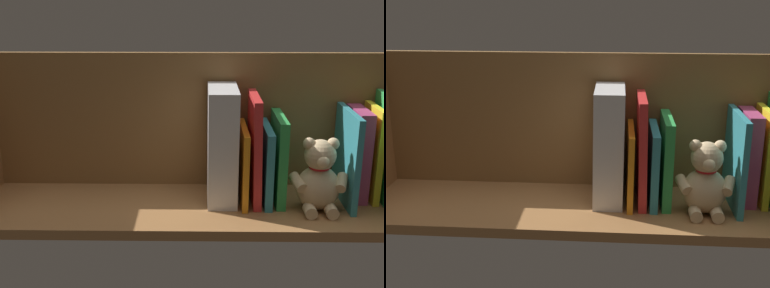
{
  "view_description": "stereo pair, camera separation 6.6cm",
  "coord_description": "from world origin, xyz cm",
  "views": [
    {
      "loc": [
        -1.72,
        106.87,
        47.02
      ],
      "look_at": [
        0.0,
        0.0,
        13.86
      ],
      "focal_mm": 48.1,
      "sensor_mm": 36.0,
      "label": 1
    },
    {
      "loc": [
        -8.27,
        106.56,
        47.02
      ],
      "look_at": [
        0.0,
        0.0,
        13.86
      ],
      "focal_mm": 48.1,
      "sensor_mm": 36.0,
      "label": 2
    }
  ],
  "objects": [
    {
      "name": "ground_plane",
      "position": [
        0.0,
        0.0,
        -1.1
      ],
      "size": [
        100.09,
        28.4,
        2.2
      ],
      "primitive_type": "cube",
      "color": "#9E6B3D"
    },
    {
      "name": "book_3",
      "position": [
        -34.36,
        -1.87,
        10.49
      ],
      "size": [
        1.32,
        17.87,
        20.98
      ],
      "primitive_type": "cube",
      "color": "teal",
      "rests_on": "ground_plane"
    },
    {
      "name": "dictionary_thick_white",
      "position": [
        -6.72,
        -3.06,
        12.86
      ],
      "size": [
        6.48,
        15.29,
        25.72
      ],
      "primitive_type": "cube",
      "color": "silver",
      "rests_on": "ground_plane"
    },
    {
      "name": "book_2",
      "position": [
        -37.54,
        -4.83,
        10.3
      ],
      "size": [
        3.19,
        11.95,
        20.61
      ],
      "primitive_type": "cube",
      "color": "#B23F72",
      "rests_on": "ground_plane"
    },
    {
      "name": "shelf_back_panel",
      "position": [
        0.0,
        -11.95,
        16.09
      ],
      "size": [
        100.09,
        1.5,
        32.19
      ],
      "primitive_type": "cube",
      "color": "brown",
      "rests_on": "ground_plane"
    },
    {
      "name": "book_5",
      "position": [
        -16.62,
        -2.77,
        8.58
      ],
      "size": [
        1.69,
        16.07,
        17.16
      ],
      "primitive_type": "cube",
      "rotation": [
        0.0,
        0.0,
        0.0
      ],
      "color": "teal",
      "rests_on": "ground_plane"
    },
    {
      "name": "book_1",
      "position": [
        -40.77,
        -4.53,
        10.69
      ],
      "size": [
        1.41,
        12.54,
        21.38
      ],
      "primitive_type": "cube",
      "rotation": [
        0.0,
        -0.0,
        0.0
      ],
      "color": "yellow",
      "rests_on": "ground_plane"
    },
    {
      "name": "book_7",
      "position": [
        -11.52,
        -2.53,
        8.49
      ],
      "size": [
        1.26,
        16.54,
        16.98
      ],
      "primitive_type": "cube",
      "color": "orange",
      "rests_on": "ground_plane"
    },
    {
      "name": "book_4",
      "position": [
        -19.4,
        -3.09,
        9.76
      ],
      "size": [
        2.02,
        15.41,
        19.52
      ],
      "primitive_type": "cube",
      "color": "green",
      "rests_on": "ground_plane"
    },
    {
      "name": "teddy_bear",
      "position": [
        -27.38,
        2.97,
        7.14
      ],
      "size": [
        13.16,
        10.28,
        16.22
      ],
      "rotation": [
        0.0,
        0.0,
        -0.01
      ],
      "color": "#D1B284",
      "rests_on": "ground_plane"
    },
    {
      "name": "book_6",
      "position": [
        -13.97,
        -2.94,
        12.04
      ],
      "size": [
        2.34,
        15.73,
        24.12
      ],
      "primitive_type": "cube",
      "rotation": [
        0.0,
        0.02,
        0.0
      ],
      "color": "red",
      "rests_on": "ground_plane"
    }
  ]
}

